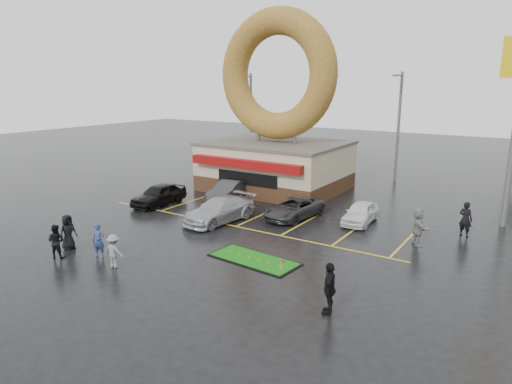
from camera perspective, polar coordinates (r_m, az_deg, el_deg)
The scene contains 18 objects.
ground at distance 24.07m, azimuth -7.28°, elevation -6.38°, with size 120.00×120.00×0.00m, color black.
donut_shop at distance 35.17m, azimuth 2.52°, elevation 7.52°, with size 10.20×8.70×13.50m.
streetlight_left at distance 44.72m, azimuth -0.71°, elevation 9.24°, with size 0.40×2.21×9.00m.
streetlight_mid at distance 39.71m, azimuth 17.37°, elevation 8.08°, with size 0.40×2.21×9.00m.
car_black at distance 31.68m, azimuth -12.05°, elevation -0.32°, with size 1.71×4.26×1.45m, color black.
car_dgrey at distance 32.16m, azimuth -3.33°, elevation 0.16°, with size 1.52×4.35×1.43m, color #323134.
car_silver at distance 27.39m, azimuth -4.58°, elevation -2.25°, with size 2.02×4.96×1.44m, color #B0B1B6.
car_grey at distance 28.18m, azimuth 4.80°, elevation -2.01°, with size 2.06×4.46×1.24m, color #313133.
car_white at distance 27.75m, azimuth 12.91°, elevation -2.55°, with size 1.48×3.69×1.26m, color white.
person_blue at distance 23.05m, azimuth -19.08°, elevation -5.74°, with size 0.61×0.40×1.68m, color navy.
person_blackjkt at distance 23.73m, azimuth -23.73°, elevation -5.66°, with size 0.80×0.62×1.64m, color black.
person_hoodie at distance 21.62m, azimuth -17.35°, elevation -7.07°, with size 1.01×0.58×1.56m, color gray.
person_bystander at distance 24.67m, azimuth -22.44°, elevation -4.65°, with size 0.87×0.57×1.79m, color black.
person_cameraman at distance 16.91m, azimuth 9.17°, elevation -11.79°, with size 1.15×0.48×1.96m, color black.
person_walker_near at distance 24.84m, azimuth 19.63°, elevation -4.05°, with size 1.83×0.58×1.98m, color gray.
person_walker_far at distance 27.12m, azimuth 24.72°, elevation -3.10°, with size 0.71×0.46×1.94m, color black.
dumpster at distance 39.09m, azimuth -6.08°, elevation 2.42°, with size 1.80×1.20×1.30m, color #173D18.
putting_green at distance 21.72m, azimuth -0.25°, elevation -8.43°, with size 4.49×2.25×0.54m.
Camera 1 is at (14.78, -17.15, 8.18)m, focal length 32.00 mm.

